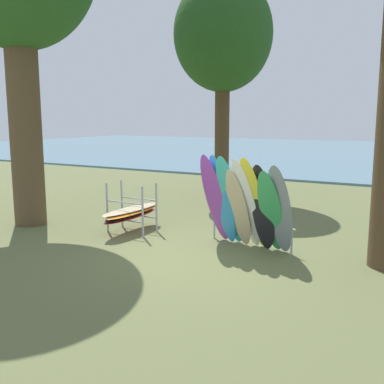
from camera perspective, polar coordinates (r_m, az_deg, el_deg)
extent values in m
plane|color=#60663D|center=(9.65, -0.09, -7.94)|extent=(80.00, 80.00, 0.00)
cube|color=slate|center=(38.26, 22.41, 4.50)|extent=(80.00, 36.00, 0.10)
cylinder|color=brown|center=(12.79, -20.41, 8.60)|extent=(0.83, 0.83, 5.65)
cylinder|color=#4C3823|center=(16.50, 3.82, 7.52)|extent=(0.53, 0.53, 4.67)
ellipsoid|color=#234C1E|center=(16.74, 3.95, 19.36)|extent=(3.48, 3.48, 4.01)
ellipsoid|color=purple|center=(10.24, 2.93, -0.88)|extent=(0.68, 0.99, 2.10)
ellipsoid|color=#2D8ED1|center=(10.13, 3.87, -1.01)|extent=(0.71, 0.87, 2.09)
ellipsoid|color=#38B2AD|center=(10.03, 4.84, -1.15)|extent=(0.62, 0.97, 2.09)
ellipsoid|color=#C6B289|center=(9.96, 5.82, -2.06)|extent=(0.68, 0.83, 1.81)
ellipsoid|color=white|center=(9.84, 6.84, -1.50)|extent=(0.74, 1.01, 2.05)
ellipsoid|color=yellow|center=(9.74, 7.86, -1.52)|extent=(0.69, 1.03, 2.09)
ellipsoid|color=black|center=(9.66, 8.90, -2.08)|extent=(0.59, 0.71, 1.94)
ellipsoid|color=#339E56|center=(9.59, 9.96, -2.52)|extent=(0.62, 0.90, 1.84)
ellipsoid|color=gray|center=(9.49, 11.05, -2.30)|extent=(0.60, 0.80, 1.95)
cylinder|color=#9EA0A5|center=(10.86, 2.85, -4.46)|extent=(0.04, 0.04, 0.55)
cylinder|color=#9EA0A5|center=(9.80, 12.53, -6.22)|extent=(0.04, 0.04, 0.55)
cylinder|color=#9EA0A5|center=(10.23, 7.47, -3.82)|extent=(2.19, 0.46, 0.04)
cylinder|color=#9EA0A5|center=(11.63, -10.70, -1.92)|extent=(0.05, 0.05, 1.25)
cylinder|color=#9EA0A5|center=(10.97, -6.27, -2.49)|extent=(0.05, 0.05, 1.25)
cylinder|color=#9EA0A5|center=(12.08, -8.88, -1.43)|extent=(0.05, 0.05, 1.25)
cylinder|color=#9EA0A5|center=(11.45, -4.53, -1.96)|extent=(0.05, 0.05, 1.25)
cylinder|color=#9EA0A5|center=(11.35, -8.52, -3.56)|extent=(1.10, 0.04, 0.04)
cylinder|color=#9EA0A5|center=(11.25, -8.57, -1.32)|extent=(1.10, 0.04, 0.04)
cylinder|color=#9EA0A5|center=(11.81, -6.74, -3.00)|extent=(1.10, 0.04, 0.04)
cylinder|color=#9EA0A5|center=(11.73, -6.78, -0.85)|extent=(1.10, 0.04, 0.04)
ellipsoid|color=red|center=(11.59, -7.74, -3.02)|extent=(0.54, 2.11, 0.06)
ellipsoid|color=black|center=(11.58, -7.78, -2.73)|extent=(0.63, 2.13, 0.06)
ellipsoid|color=orange|center=(11.52, -7.49, -2.48)|extent=(0.55, 2.11, 0.06)
ellipsoid|color=#C6B289|center=(11.54, -7.67, -2.16)|extent=(0.61, 2.12, 0.06)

